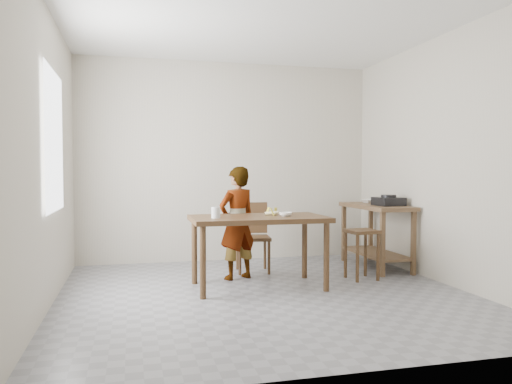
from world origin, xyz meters
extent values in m
cube|color=slate|center=(0.00, 0.00, -0.02)|extent=(4.00, 4.00, 0.04)
cube|color=white|center=(0.00, 0.00, 2.72)|extent=(4.00, 4.00, 0.04)
cube|color=beige|center=(0.00, 2.02, 1.35)|extent=(4.00, 0.04, 2.70)
cube|color=beige|center=(0.00, -2.02, 1.35)|extent=(4.00, 0.04, 2.70)
cube|color=beige|center=(-2.02, 0.00, 1.35)|extent=(0.04, 4.00, 2.70)
cube|color=beige|center=(2.02, 0.00, 1.35)|extent=(0.04, 4.00, 2.70)
cube|color=white|center=(-1.97, 0.20, 1.50)|extent=(0.02, 1.10, 1.30)
imported|color=white|center=(-0.13, 0.76, 0.64)|extent=(0.55, 0.46, 1.27)
cylinder|color=silver|center=(-0.46, 0.21, 0.81)|extent=(0.10, 0.10, 0.11)
imported|color=white|center=(0.27, 0.22, 0.77)|extent=(0.17, 0.17, 0.04)
imported|color=white|center=(1.76, 1.31, 0.82)|extent=(0.24, 0.24, 0.05)
cube|color=black|center=(1.76, 0.77, 0.85)|extent=(0.33, 0.33, 0.10)
camera|label=1|loc=(-1.28, -4.73, 1.22)|focal=35.00mm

